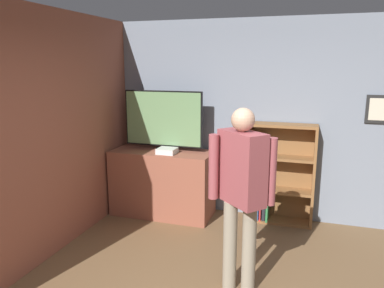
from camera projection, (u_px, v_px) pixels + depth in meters
wall_back at (271, 121)px, 5.05m from camera, size 6.31×0.09×2.70m
wall_side_brick at (71, 129)px, 4.43m from camera, size 0.06×4.27×2.70m
tv_ledge at (163, 183)px, 5.28m from camera, size 1.40×0.60×0.92m
television at (163, 120)px, 5.15m from camera, size 1.12×0.22×0.83m
game_console at (167, 151)px, 5.04m from camera, size 0.25×0.23×0.07m
bookshelf at (273, 176)px, 5.01m from camera, size 0.88×0.28×1.35m
person at (241, 185)px, 3.37m from camera, size 0.61×0.47×1.74m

